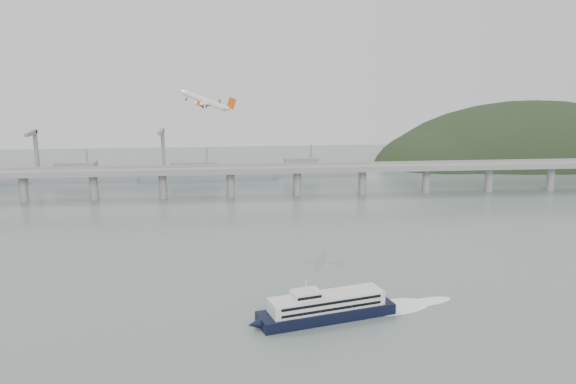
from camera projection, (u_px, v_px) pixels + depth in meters
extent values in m
plane|color=slate|center=(299.00, 300.00, 265.74)|extent=(900.00, 900.00, 0.00)
cube|color=gray|center=(271.00, 170.00, 455.40)|extent=(800.00, 22.00, 2.20)
cube|color=gray|center=(271.00, 170.00, 444.76)|extent=(800.00, 0.60, 1.80)
cube|color=gray|center=(270.00, 165.00, 465.14)|extent=(800.00, 0.60, 1.80)
cylinder|color=gray|center=(23.00, 188.00, 441.93)|extent=(6.00, 6.00, 21.00)
cylinder|color=gray|center=(94.00, 187.00, 446.33)|extent=(6.00, 6.00, 21.00)
cylinder|color=gray|center=(163.00, 185.00, 450.72)|extent=(6.00, 6.00, 21.00)
cylinder|color=gray|center=(231.00, 184.00, 455.11)|extent=(6.00, 6.00, 21.00)
cylinder|color=gray|center=(297.00, 183.00, 459.50)|extent=(6.00, 6.00, 21.00)
cylinder|color=gray|center=(362.00, 182.00, 463.90)|extent=(6.00, 6.00, 21.00)
cylinder|color=gray|center=(426.00, 180.00, 468.29)|extent=(6.00, 6.00, 21.00)
cylinder|color=gray|center=(489.00, 179.00, 472.68)|extent=(6.00, 6.00, 21.00)
cylinder|color=gray|center=(551.00, 178.00, 477.07)|extent=(6.00, 6.00, 21.00)
ellipsoid|color=black|center=(530.00, 178.00, 613.81)|extent=(320.00, 150.00, 156.00)
ellipsoid|color=black|center=(442.00, 176.00, 594.41)|extent=(140.00, 110.00, 96.00)
cube|color=slate|center=(88.00, 176.00, 513.75)|extent=(95.67, 20.15, 8.00)
cube|color=slate|center=(76.00, 167.00, 511.12)|extent=(33.90, 15.02, 8.00)
cylinder|color=slate|center=(87.00, 157.00, 510.17)|extent=(1.60, 1.60, 14.00)
cube|color=slate|center=(207.00, 175.00, 517.68)|extent=(110.55, 21.43, 8.00)
cube|color=slate|center=(194.00, 166.00, 514.92)|extent=(39.01, 16.73, 8.00)
cylinder|color=slate|center=(207.00, 156.00, 514.10)|extent=(1.60, 1.60, 14.00)
cube|color=slate|center=(311.00, 171.00, 535.29)|extent=(85.00, 13.60, 8.00)
cube|color=slate|center=(301.00, 162.00, 532.75)|extent=(29.75, 11.90, 8.00)
cylinder|color=slate|center=(311.00, 153.00, 531.71)|extent=(1.60, 1.60, 14.00)
cube|color=slate|center=(36.00, 152.00, 534.89)|extent=(3.00, 3.00, 40.00)
cube|color=slate|center=(31.00, 133.00, 521.16)|extent=(3.00, 28.00, 3.00)
cube|color=slate|center=(163.00, 150.00, 544.56)|extent=(3.00, 3.00, 40.00)
cube|color=slate|center=(161.00, 132.00, 530.82)|extent=(3.00, 28.00, 3.00)
cube|color=black|center=(326.00, 313.00, 247.52)|extent=(58.24, 28.01, 4.53)
cone|color=black|center=(255.00, 324.00, 237.12)|extent=(6.66, 5.86, 4.53)
cube|color=silver|center=(327.00, 301.00, 246.38)|extent=(48.90, 23.44, 5.67)
cube|color=black|center=(333.00, 303.00, 240.82)|extent=(41.59, 11.49, 1.13)
cube|color=black|center=(332.00, 309.00, 241.43)|extent=(41.59, 11.49, 1.13)
cube|color=black|center=(321.00, 293.00, 251.28)|extent=(41.59, 11.49, 1.13)
cube|color=black|center=(321.00, 299.00, 251.88)|extent=(41.59, 11.49, 1.13)
cube|color=silver|center=(306.00, 294.00, 242.33)|extent=(13.02, 10.63, 2.95)
cube|color=black|center=(310.00, 298.00, 238.66)|extent=(9.88, 2.81, 1.13)
cylinder|color=silver|center=(306.00, 286.00, 241.52)|extent=(0.70, 0.70, 4.53)
ellipsoid|color=white|center=(395.00, 307.00, 258.80)|extent=(35.77, 24.32, 0.23)
ellipsoid|color=white|center=(427.00, 302.00, 264.19)|extent=(25.76, 14.30, 0.23)
cylinder|color=white|center=(205.00, 101.00, 323.93)|extent=(23.25, 12.70, 11.07)
cone|color=white|center=(182.00, 91.00, 326.40)|extent=(5.24, 4.59, 4.17)
cone|color=white|center=(229.00, 109.00, 321.26)|extent=(5.87, 4.62, 4.46)
cube|color=white|center=(206.00, 103.00, 323.99)|extent=(14.09, 29.31, 3.19)
cube|color=white|center=(228.00, 108.00, 321.26)|extent=(6.11, 10.78, 1.64)
cube|color=#CF4F0E|center=(231.00, 103.00, 320.39)|extent=(5.41, 2.01, 6.65)
cylinder|color=#CF4F0E|center=(207.00, 104.00, 329.09)|extent=(4.58, 3.49, 3.14)
cylinder|color=black|center=(204.00, 103.00, 329.42)|extent=(1.62, 2.16, 2.00)
cube|color=white|center=(207.00, 102.00, 328.87)|extent=(2.34, 1.02, 1.72)
cylinder|color=#CF4F0E|center=(200.00, 104.00, 319.96)|extent=(4.58, 3.49, 3.14)
cylinder|color=black|center=(197.00, 103.00, 320.29)|extent=(1.62, 2.16, 2.00)
cube|color=white|center=(200.00, 103.00, 319.74)|extent=(2.34, 1.02, 1.72)
cylinder|color=black|center=(207.00, 105.00, 326.54)|extent=(1.07, 0.55, 2.09)
cylinder|color=black|center=(206.00, 107.00, 326.78)|extent=(1.28, 0.72, 1.24)
cylinder|color=black|center=(204.00, 106.00, 322.22)|extent=(1.07, 0.55, 2.09)
cylinder|color=black|center=(203.00, 107.00, 322.46)|extent=(1.28, 0.72, 1.24)
cylinder|color=black|center=(187.00, 98.00, 326.40)|extent=(1.07, 0.55, 2.09)
cylinder|color=black|center=(186.00, 100.00, 326.64)|extent=(1.28, 0.72, 1.24)
cube|color=#CF4F0E|center=(220.00, 101.00, 337.53)|extent=(1.97, 0.78, 2.44)
cube|color=#CF4F0E|center=(199.00, 103.00, 309.31)|extent=(1.97, 0.78, 2.44)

